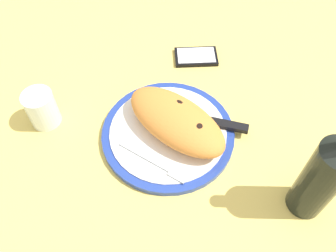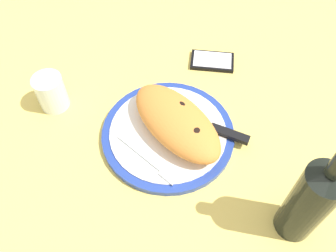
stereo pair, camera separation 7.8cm
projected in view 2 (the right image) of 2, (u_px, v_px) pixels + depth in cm
name	position (u px, v px, depth cm)	size (l,w,h in cm)	color
ground_plane	(168.00, 139.00, 82.73)	(150.00, 150.00, 3.00)	#EACC60
plate	(168.00, 133.00, 80.78)	(30.07, 30.07, 1.84)	#233D99
calzone	(177.00, 122.00, 77.42)	(26.09, 14.08, 6.58)	orange
fork	(152.00, 162.00, 75.11)	(16.96, 2.98, 0.40)	silver
knife	(214.00, 129.00, 79.80)	(22.61, 10.73, 1.20)	silver
smartphone	(212.00, 61.00, 94.73)	(13.11, 12.55, 1.16)	black
water_glass	(52.00, 94.00, 83.79)	(6.90, 6.90, 8.87)	silver
wine_bottle	(310.00, 201.00, 60.19)	(7.10, 7.10, 27.93)	black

